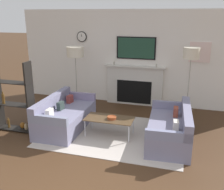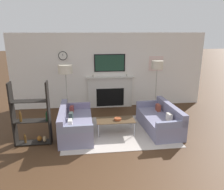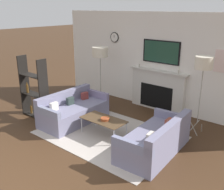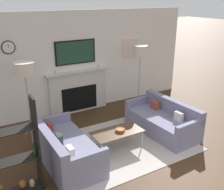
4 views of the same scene
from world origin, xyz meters
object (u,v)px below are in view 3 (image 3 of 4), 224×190
decorative_bowl (105,119)px  floor_lamp_right (204,64)px  couch_left (73,111)px  couch_right (156,141)px  shelf_unit (34,92)px  coffee_table (104,120)px  floor_lamp_left (100,53)px

decorative_bowl → floor_lamp_right: size_ratio=0.11×
decorative_bowl → floor_lamp_right: 2.47m
decorative_bowl → couch_left: bearing=174.7°
couch_right → shelf_unit: bearing=-173.0°
coffee_table → decorative_bowl: bearing=-17.8°
couch_right → floor_lamp_right: size_ratio=1.00×
couch_right → decorative_bowl: size_ratio=8.90×
couch_left → coffee_table: size_ratio=1.70×
decorative_bowl → couch_right: bearing=5.1°
shelf_unit → couch_right: bearing=7.0°
floor_lamp_right → shelf_unit: size_ratio=1.13×
couch_right → coffee_table: bearing=-175.9°
shelf_unit → coffee_table: bearing=8.8°
decorative_bowl → floor_lamp_right: bearing=44.1°
floor_lamp_left → shelf_unit: floor_lamp_left is taller
coffee_table → shelf_unit: (-2.13, -0.33, 0.33)m
floor_lamp_right → couch_right: bearing=-101.8°
decorative_bowl → floor_lamp_left: bearing=134.6°
couch_left → couch_right: couch_left is taller
shelf_unit → floor_lamp_right: bearing=25.8°
coffee_table → floor_lamp_left: size_ratio=0.61×
couch_right → floor_lamp_right: 1.97m
floor_lamp_right → decorative_bowl: bearing=-135.9°
couch_right → decorative_bowl: 1.27m
decorative_bowl → shelf_unit: (-2.19, -0.31, 0.27)m
couch_left → floor_lamp_right: (2.72, 1.38, 1.37)m
couch_left → floor_lamp_right: size_ratio=0.99×
decorative_bowl → shelf_unit: 2.23m
couch_left → decorative_bowl: couch_left is taller
couch_left → coffee_table: bearing=-4.6°
floor_lamp_right → couch_left: bearing=-153.0°
couch_left → decorative_bowl: 1.20m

